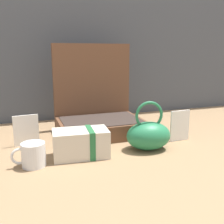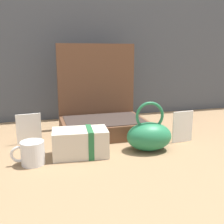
{
  "view_description": "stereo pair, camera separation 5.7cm",
  "coord_description": "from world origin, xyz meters",
  "views": [
    {
      "loc": [
        -0.3,
        -0.93,
        0.38
      ],
      "look_at": [
        0.02,
        -0.02,
        0.16
      ],
      "focal_mm": 42.51,
      "sensor_mm": 36.0,
      "label": 1
    },
    {
      "loc": [
        -0.24,
        -0.95,
        0.38
      ],
      "look_at": [
        0.02,
        -0.02,
        0.16
      ],
      "focal_mm": 42.51,
      "sensor_mm": 36.0,
      "label": 2
    }
  ],
  "objects": [
    {
      "name": "info_card_left",
      "position": [
        0.34,
        0.01,
        0.07
      ],
      "size": [
        0.09,
        0.01,
        0.13
      ],
      "primitive_type": "cube",
      "rotation": [
        0.0,
        0.0,
        0.05
      ],
      "color": "white",
      "rests_on": "ground_plane"
    },
    {
      "name": "teal_pouch_handbag",
      "position": [
        0.16,
        -0.04,
        0.06
      ],
      "size": [
        0.19,
        0.15,
        0.19
      ],
      "color": "#237247",
      "rests_on": "ground_plane"
    },
    {
      "name": "open_suitcase",
      "position": [
        0.04,
        0.24,
        0.1
      ],
      "size": [
        0.38,
        0.28,
        0.41
      ],
      "color": "brown",
      "rests_on": "ground_plane"
    },
    {
      "name": "poster_card_right",
      "position": [
        -0.29,
        0.16,
        0.06
      ],
      "size": [
        0.1,
        0.02,
        0.13
      ],
      "primitive_type": "cube",
      "rotation": [
        0.0,
        0.0,
        0.09
      ],
      "color": "white",
      "rests_on": "ground_plane"
    },
    {
      "name": "ground_plane",
      "position": [
        0.0,
        0.0,
        0.0
      ],
      "size": [
        6.0,
        6.0,
        0.0
      ],
      "primitive_type": "plane",
      "color": "#8C6D4C"
    },
    {
      "name": "cream_toiletry_bag",
      "position": [
        -0.1,
        -0.03,
        0.05
      ],
      "size": [
        0.21,
        0.13,
        0.1
      ],
      "color": "beige",
      "rests_on": "ground_plane"
    },
    {
      "name": "coffee_mug",
      "position": [
        -0.27,
        -0.06,
        0.04
      ],
      "size": [
        0.11,
        0.08,
        0.08
      ],
      "color": "silver",
      "rests_on": "ground_plane"
    }
  ]
}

